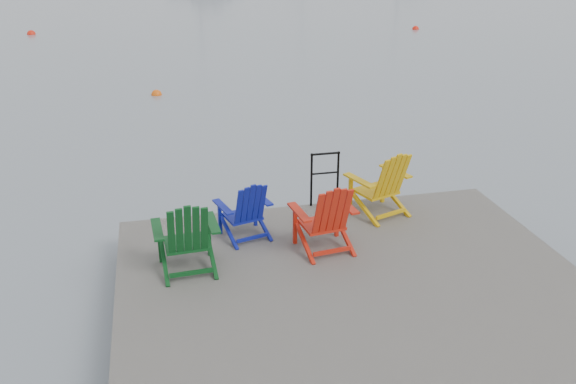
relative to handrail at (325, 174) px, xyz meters
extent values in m
plane|color=slate|center=(-0.25, -2.45, -1.04)|extent=(400.00, 400.00, 0.00)
cube|color=#302D2B|center=(-0.25, -2.45, -0.64)|extent=(6.00, 5.00, 0.20)
cylinder|color=black|center=(-2.95, -0.25, -1.34)|extent=(0.26, 0.26, 1.20)
cylinder|color=black|center=(-0.25, -0.25, -1.34)|extent=(0.26, 0.26, 1.20)
cylinder|color=black|center=(2.45, -0.25, -1.34)|extent=(0.26, 0.26, 1.20)
cylinder|color=black|center=(-0.22, 0.00, -0.09)|extent=(0.04, 0.04, 0.90)
cylinder|color=black|center=(0.22, 0.00, -0.09)|extent=(0.04, 0.04, 0.90)
cylinder|color=black|center=(0.00, 0.00, 0.34)|extent=(0.48, 0.04, 0.04)
cylinder|color=black|center=(0.00, 0.00, 0.01)|extent=(0.44, 0.03, 0.03)
cube|color=#0B4017|center=(-2.31, -1.49, -0.20)|extent=(0.59, 0.53, 0.04)
cube|color=#0B4017|center=(-2.66, -1.31, -0.25)|extent=(0.05, 0.05, 0.59)
cube|color=#0B4017|center=(-2.00, -1.27, -0.25)|extent=(0.05, 0.05, 0.59)
cube|color=#0B4017|center=(-2.67, -1.54, 0.06)|extent=(0.16, 0.65, 0.03)
cube|color=#0B4017|center=(-1.96, -1.49, 0.06)|extent=(0.16, 0.65, 0.03)
cube|color=#0B4017|center=(-2.29, -1.83, 0.15)|extent=(0.53, 0.30, 0.72)
cube|color=#0D178E|center=(-1.45, -0.76, -0.25)|extent=(0.58, 0.54, 0.04)
cube|color=#0D178E|center=(-1.77, -0.66, -0.29)|extent=(0.05, 0.05, 0.51)
cube|color=#0D178E|center=(-1.22, -0.51, -0.29)|extent=(0.05, 0.05, 0.51)
cube|color=#0D178E|center=(-1.74, -0.85, -0.02)|extent=(0.25, 0.56, 0.03)
cube|color=#0D178E|center=(-1.15, -0.69, -0.02)|extent=(0.25, 0.56, 0.03)
cube|color=#0D178E|center=(-1.37, -1.04, 0.06)|extent=(0.49, 0.34, 0.62)
cube|color=red|center=(-0.42, -1.35, -0.21)|extent=(0.61, 0.56, 0.04)
cube|color=red|center=(-0.77, -1.19, -0.25)|extent=(0.06, 0.06, 0.58)
cube|color=red|center=(-0.12, -1.10, -0.25)|extent=(0.06, 0.06, 0.58)
cube|color=red|center=(-0.76, -1.42, 0.05)|extent=(0.21, 0.64, 0.03)
cube|color=red|center=(-0.07, -1.32, 0.05)|extent=(0.21, 0.64, 0.03)
cube|color=red|center=(-0.37, -1.68, 0.14)|extent=(0.54, 0.33, 0.71)
cube|color=#D29F0B|center=(0.72, -0.42, -0.19)|extent=(0.71, 0.67, 0.04)
cube|color=#D29F0B|center=(0.33, -0.34, -0.24)|extent=(0.07, 0.07, 0.60)
cube|color=#D29F0B|center=(0.97, -0.11, -0.24)|extent=(0.07, 0.07, 0.60)
cube|color=#D29F0B|center=(0.38, -0.57, 0.08)|extent=(0.34, 0.66, 0.03)
cube|color=#D29F0B|center=(1.07, -0.32, 0.08)|extent=(0.34, 0.66, 0.03)
cube|color=#D29F0B|center=(0.84, -0.75, 0.17)|extent=(0.59, 0.44, 0.74)
sphere|color=#F65D0E|center=(-2.49, 9.77, -1.04)|extent=(0.32, 0.32, 0.32)
sphere|color=red|center=(-7.97, 22.51, -1.04)|extent=(0.39, 0.39, 0.39)
sphere|color=red|center=(10.34, 20.01, -1.04)|extent=(0.34, 0.34, 0.34)
camera|label=1|loc=(-2.55, -8.70, 3.63)|focal=38.00mm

